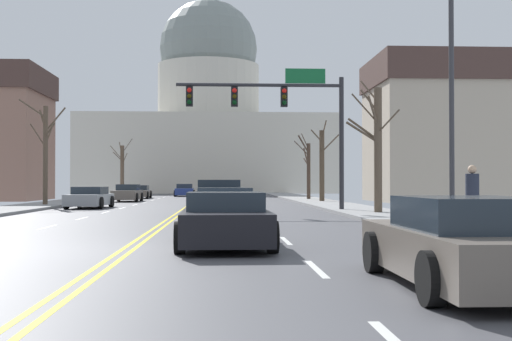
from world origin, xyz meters
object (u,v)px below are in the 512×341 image
Objects in this scene: signal_gantry at (282,108)px; sedan_near_02 at (225,221)px; pedestrian_01 at (472,195)px; sedan_oncoming_00 at (90,198)px; sedan_oncoming_01 at (127,193)px; sedan_oncoming_02 at (138,192)px; sedan_near_01 at (225,209)px; sedan_near_03 at (462,244)px; sedan_oncoming_03 at (185,190)px; street_lamp_right at (441,38)px; pickup_truck_near_00 at (219,200)px.

signal_gantry is 1.71× the size of sedan_near_02.
signal_gantry is 15.49m from pedestrian_01.
pedestrian_01 is (6.29, 2.07, 0.52)m from sedan_near_02.
sedan_oncoming_01 reaches higher than sedan_oncoming_00.
sedan_oncoming_01 reaches higher than sedan_oncoming_02.
sedan_near_02 is at bearing -90.14° from sedan_near_01.
sedan_near_03 is at bearing -69.52° from sedan_oncoming_00.
sedan_near_02 is 35.42m from sedan_oncoming_01.
sedan_oncoming_02 is at bearing 101.96° from sedan_near_03.
sedan_near_02 is 2.71× the size of pedestrian_01.
sedan_near_03 reaches higher than sedan_oncoming_00.
pedestrian_01 is at bearing -78.60° from sedan_oncoming_03.
sedan_oncoming_00 is at bearing 123.99° from pedestrian_01.
street_lamp_right is (3.17, -13.43, 0.40)m from signal_gantry.
sedan_oncoming_01 is (0.27, 12.49, 0.03)m from sedan_oncoming_00.
pickup_truck_near_00 reaches higher than sedan_near_02.
sedan_oncoming_03 is at bearing 100.43° from signal_gantry.
street_lamp_right reaches higher than sedan_oncoming_00.
sedan_near_03 is at bearing -83.12° from sedan_oncoming_03.
sedan_oncoming_01 is at bearing 101.45° from sedan_near_02.
sedan_near_01 is at bearing -79.05° from sedan_oncoming_02.
signal_gantry is 36.65m from sedan_oncoming_03.
signal_gantry is 1.40× the size of pickup_truck_near_00.
sedan_oncoming_01 is (-7.04, 29.00, -0.00)m from sedan_near_01.
sedan_oncoming_00 is 30.40m from sedan_oncoming_03.
pedestrian_01 is at bearing -30.21° from sedan_near_01.
sedan_near_01 reaches higher than sedan_near_03.
sedan_oncoming_03 is (-7.02, 58.22, 0.02)m from sedan_near_03.
sedan_near_03 reaches higher than sedan_oncoming_02.
sedan_oncoming_01 is (-10.19, 40.50, 0.01)m from sedan_near_03.
signal_gantry reaches higher than pedestrian_01.
pedestrian_01 reaches higher than sedan_near_03.
street_lamp_right is 1.95× the size of sedan_oncoming_00.
street_lamp_right is 5.20× the size of pedestrian_01.
pickup_truck_near_00 is 13.06m from sedan_near_02.
sedan_oncoming_01 reaches higher than sedan_near_02.
pickup_truck_near_00 reaches higher than sedan_oncoming_01.
street_lamp_right is at bearing -55.24° from sedan_oncoming_00.
sedan_near_01 is 0.93× the size of sedan_near_02.
sedan_oncoming_01 is at bearing 112.31° from street_lamp_right.
sedan_oncoming_00 is at bearing -91.25° from sedan_oncoming_01.
sedan_oncoming_03 is at bearing 79.87° from sedan_oncoming_01.
sedan_near_02 is (-5.89, -3.21, -4.76)m from street_lamp_right.
pickup_truck_near_00 is 22.71m from sedan_oncoming_01.
sedan_near_02 is 6.59m from sedan_near_03.
sedan_near_01 is 0.93× the size of sedan_near_03.
sedan_near_03 is 58.64m from sedan_oncoming_03.
sedan_oncoming_02 is 8.92m from sedan_oncoming_03.
pedestrian_01 reaches higher than sedan_oncoming_00.
signal_gantry is at bearing 91.10° from sedan_near_03.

